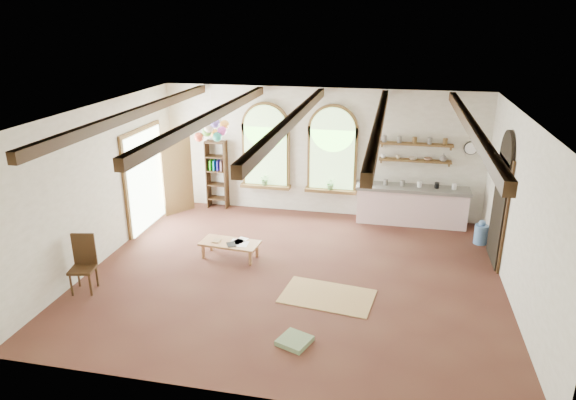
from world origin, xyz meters
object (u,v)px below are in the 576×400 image
(coffee_table, at_px, (230,244))
(balloon_cluster, at_px, (212,128))
(kitchen_counter, at_px, (411,205))
(side_chair, at_px, (84,275))

(coffee_table, height_order, balloon_cluster, balloon_cluster)
(kitchen_counter, relative_size, coffee_table, 2.10)
(side_chair, distance_m, balloon_cluster, 4.41)
(balloon_cluster, bearing_deg, side_chair, -108.74)
(side_chair, bearing_deg, coffee_table, 40.24)
(coffee_table, relative_size, side_chair, 1.19)
(coffee_table, xyz_separation_m, balloon_cluster, (-0.96, 1.83, 2.04))
(kitchen_counter, relative_size, balloon_cluster, 2.35)
(coffee_table, bearing_deg, kitchen_counter, 36.10)
(coffee_table, relative_size, balloon_cluster, 1.12)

